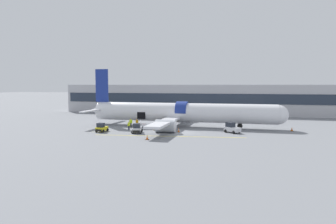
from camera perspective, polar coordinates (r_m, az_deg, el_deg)
name	(u,v)px	position (r m, az deg, el deg)	size (l,w,h in m)	color
ground_plane	(183,133)	(52.34, 2.93, -3.94)	(500.00, 500.00, 0.00)	slate
apron_marking_line	(169,136)	(48.57, 0.19, -4.64)	(24.38, 3.65, 0.01)	yellow
terminal_strip	(210,99)	(89.64, 7.92, 2.49)	(86.10, 13.99, 8.32)	#B2B2B7
airplane	(180,113)	(59.60, 2.25, -0.15)	(40.12, 30.95, 11.60)	silver
baggage_tug_lead	(102,128)	(54.25, -12.53, -3.02)	(1.92, 2.44, 1.62)	yellow
baggage_tug_mid	(137,129)	(52.15, -5.95, -3.21)	(2.32, 3.01, 1.67)	silver
baggage_tug_rear	(232,128)	(53.23, 12.06, -3.07)	(3.08, 2.90, 1.79)	silver
baggage_cart_loading	(144,126)	(56.65, -4.53, -2.71)	(4.21, 2.47, 0.99)	silver
ground_crew_loader_a	(137,123)	(59.83, -5.93, -2.01)	(0.54, 0.38, 1.56)	#1E2338
ground_crew_loader_b	(129,125)	(55.70, -7.47, -2.56)	(0.49, 0.52, 1.58)	#1E2338
ground_crew_driver	(165,124)	(56.55, -0.49, -2.27)	(0.58, 0.58, 1.81)	#2D2D33
ground_crew_supervisor	(131,123)	(58.96, -7.10, -2.03)	(0.61, 0.44, 1.77)	#2D2D33
suitcase_on_tarmac_upright	(155,129)	(54.66, -2.52, -3.28)	(0.58, 0.43, 0.60)	olive
safety_cone_nose	(292,129)	(58.35, 22.52, -3.08)	(0.62, 0.62, 0.66)	black
safety_cone_engine_left	(147,137)	(45.69, -3.99, -4.86)	(0.56, 0.56, 0.71)	black
safety_cone_wingtip	(179,130)	(52.66, 2.04, -3.48)	(0.45, 0.45, 0.76)	black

